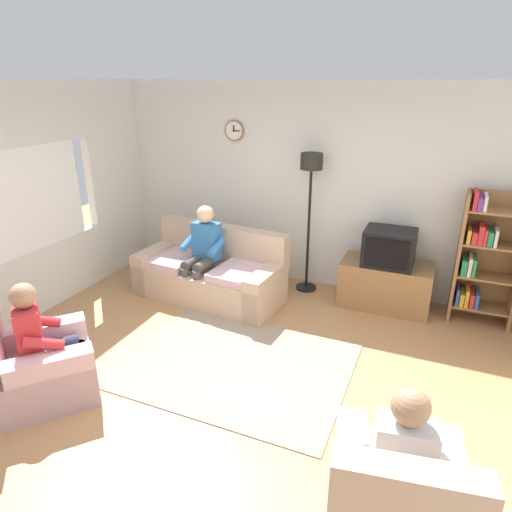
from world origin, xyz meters
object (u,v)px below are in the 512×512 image
armchair_near_window (38,368)px  armchair_near_bookshelf (396,502)px  couch (211,274)px  person_in_left_armchair (42,335)px  bookshelf (484,258)px  person_in_right_armchair (401,452)px  tv_stand (385,285)px  floor_lamp (311,185)px  tv (389,247)px  person_on_couch (202,249)px

armchair_near_window → armchair_near_bookshelf: (3.13, -0.16, 0.00)m
couch → person_in_left_armchair: bearing=-99.9°
bookshelf → person_in_left_armchair: 4.70m
couch → person_in_right_armchair: 3.64m
tv_stand → floor_lamp: (-1.06, 0.10, 1.16)m
tv → person_in_right_armchair: bearing=-80.7°
person_in_right_armchair → floor_lamp: bearing=116.0°
floor_lamp → person_in_left_armchair: (-1.50, -3.04, -0.85)m
tv_stand → armchair_near_window: armchair_near_window is taller
person_in_left_armchair → tv_stand: bearing=49.0°
tv → armchair_near_window: tv is taller
armchair_near_window → person_in_right_armchair: size_ratio=1.06×
floor_lamp → person_on_couch: size_ratio=1.49×
person_on_couch → person_in_left_armchair: bearing=-99.2°
floor_lamp → person_in_right_armchair: floor_lamp is taller
armchair_near_bookshelf → tv: bearing=99.3°
couch → tv: 2.28m
person_on_couch → person_in_right_armchair: 3.59m
couch → tv: tv is taller
tv_stand → person_on_couch: size_ratio=0.89×
armchair_near_window → armchair_near_bookshelf: same height
tv → person_in_right_armchair: 3.11m
tv → tv_stand: bearing=90.0°
person_in_left_armchair → floor_lamp: bearing=63.8°
bookshelf → couch: bearing=-167.9°
tv → armchair_near_window: (-2.62, -2.99, -0.51)m
tv → bookshelf: (1.04, 0.10, -0.01)m
tv → person_in_left_armchair: 3.89m
floor_lamp → person_in_right_armchair: bearing=-64.0°
tv → floor_lamp: bearing=173.3°
couch → armchair_near_bookshelf: same height
tv → person_on_couch: bearing=-162.3°
tv_stand → person_in_right_armchair: size_ratio=0.98×
armchair_near_window → tv_stand: bearing=49.0°
couch → tv: bearing=15.4°
bookshelf → armchair_near_window: (-3.66, -3.08, -0.51)m
person_on_couch → tv_stand: bearing=18.3°
tv_stand → person_in_left_armchair: 3.91m
couch → person_in_left_armchair: person_in_left_armchair is taller
tv_stand → bookshelf: (1.04, 0.07, 0.50)m
couch → person_in_right_armchair: (2.65, -2.47, 0.29)m
bookshelf → person_on_couch: bearing=-166.2°
armchair_near_window → armchair_near_bookshelf: bearing=-3.0°
person_on_couch → person_in_right_armchair: size_ratio=1.11×
tv_stand → floor_lamp: 1.57m
bookshelf → floor_lamp: 2.20m
armchair_near_window → tv: bearing=48.8°
floor_lamp → person_in_left_armchair: bearing=-116.2°
person_on_couch → person_in_right_armchair: bearing=-41.2°
armchair_near_bookshelf → bookshelf: bearing=80.7°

